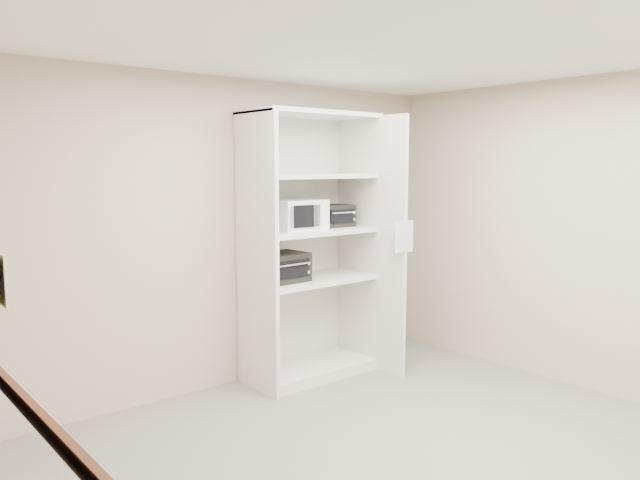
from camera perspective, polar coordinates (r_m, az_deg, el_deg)
floor at (r=4.42m, az=7.15°, el=-19.34°), size 4.50×4.00×0.01m
ceiling at (r=4.04m, az=7.75°, el=17.54°), size 4.50×4.00×0.01m
wall_back at (r=5.56m, az=-7.83°, el=0.62°), size 4.50×0.02×2.70m
wall_left at (r=2.84m, az=-25.42°, el=-5.93°), size 0.02×4.00×2.70m
wall_right at (r=5.85m, az=22.62°, el=0.47°), size 0.02×4.00×2.70m
shelving_unit at (r=5.73m, az=-0.55°, el=-1.34°), size 1.24×0.92×2.42m
microwave at (r=5.59m, az=-2.04°, el=2.32°), size 0.47×0.36×0.27m
toaster_oven_upper at (r=5.89m, az=1.16°, el=2.23°), size 0.36×0.27×0.21m
toaster_oven_lower at (r=5.53m, az=-3.72°, el=-2.51°), size 0.48×0.37×0.26m
paper_sign at (r=5.61m, az=7.70°, el=0.31°), size 0.22×0.01×0.28m
chair_rail at (r=2.97m, az=-24.54°, el=-14.39°), size 0.04×3.98×0.08m
wall_poster at (r=3.23m, az=-27.13°, el=-3.24°), size 0.01×0.18×0.25m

